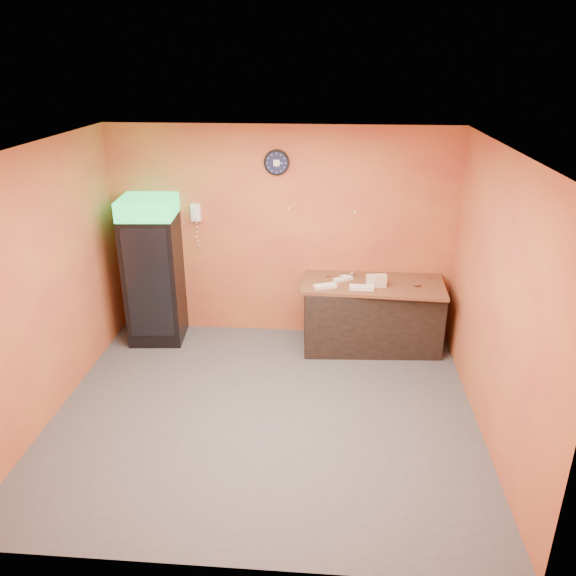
# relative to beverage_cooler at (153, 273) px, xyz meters

# --- Properties ---
(floor) EXTENTS (4.50, 4.50, 0.00)m
(floor) POSITION_rel_beverage_cooler_xyz_m (1.65, -1.61, -0.95)
(floor) COLOR #47474C
(floor) RESTS_ON ground
(back_wall) EXTENTS (4.50, 0.02, 2.80)m
(back_wall) POSITION_rel_beverage_cooler_xyz_m (1.65, 0.39, 0.45)
(back_wall) COLOR #C77C38
(back_wall) RESTS_ON floor
(left_wall) EXTENTS (0.02, 4.00, 2.80)m
(left_wall) POSITION_rel_beverage_cooler_xyz_m (-0.60, -1.61, 0.45)
(left_wall) COLOR #C77C38
(left_wall) RESTS_ON floor
(right_wall) EXTENTS (0.02, 4.00, 2.80)m
(right_wall) POSITION_rel_beverage_cooler_xyz_m (3.90, -1.61, 0.45)
(right_wall) COLOR #C77C38
(right_wall) RESTS_ON floor
(ceiling) EXTENTS (4.50, 4.00, 0.02)m
(ceiling) POSITION_rel_beverage_cooler_xyz_m (1.65, -1.61, 1.85)
(ceiling) COLOR white
(ceiling) RESTS_ON back_wall
(beverage_cooler) EXTENTS (0.73, 0.74, 1.94)m
(beverage_cooler) POSITION_rel_beverage_cooler_xyz_m (0.00, 0.00, 0.00)
(beverage_cooler) COLOR black
(beverage_cooler) RESTS_ON floor
(prep_counter) EXTENTS (1.78, 0.87, 0.87)m
(prep_counter) POSITION_rel_beverage_cooler_xyz_m (2.85, 0.01, -0.51)
(prep_counter) COLOR black
(prep_counter) RESTS_ON floor
(wall_clock) EXTENTS (0.32, 0.06, 0.32)m
(wall_clock) POSITION_rel_beverage_cooler_xyz_m (1.60, 0.36, 1.39)
(wall_clock) COLOR black
(wall_clock) RESTS_ON back_wall
(wall_phone) EXTENTS (0.13, 0.11, 0.23)m
(wall_phone) POSITION_rel_beverage_cooler_xyz_m (0.54, 0.34, 0.73)
(wall_phone) COLOR white
(wall_phone) RESTS_ON back_wall
(butcher_paper) EXTENTS (1.83, 0.95, 0.04)m
(butcher_paper) POSITION_rel_beverage_cooler_xyz_m (2.85, 0.01, -0.06)
(butcher_paper) COLOR brown
(butcher_paper) RESTS_ON prep_counter
(sub_roll_stack) EXTENTS (0.26, 0.12, 0.16)m
(sub_roll_stack) POSITION_rel_beverage_cooler_xyz_m (2.88, -0.13, 0.04)
(sub_roll_stack) COLOR beige
(sub_roll_stack) RESTS_ON butcher_paper
(wrapped_sandwich_left) EXTENTS (0.30, 0.20, 0.04)m
(wrapped_sandwich_left) POSITION_rel_beverage_cooler_xyz_m (2.25, -0.21, -0.02)
(wrapped_sandwich_left) COLOR white
(wrapped_sandwich_left) RESTS_ON butcher_paper
(wrapped_sandwich_mid) EXTENTS (0.30, 0.12, 0.04)m
(wrapped_sandwich_mid) POSITION_rel_beverage_cooler_xyz_m (2.70, -0.23, -0.02)
(wrapped_sandwich_mid) COLOR white
(wrapped_sandwich_mid) RESTS_ON butcher_paper
(wrapped_sandwich_right) EXTENTS (0.26, 0.22, 0.04)m
(wrapped_sandwich_right) POSITION_rel_beverage_cooler_xyz_m (2.47, 0.05, -0.02)
(wrapped_sandwich_right) COLOR white
(wrapped_sandwich_right) RESTS_ON butcher_paper
(kitchen_tool) EXTENTS (0.06, 0.06, 0.06)m
(kitchen_tool) POSITION_rel_beverage_cooler_xyz_m (2.59, 0.19, -0.01)
(kitchen_tool) COLOR silver
(kitchen_tool) RESTS_ON butcher_paper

